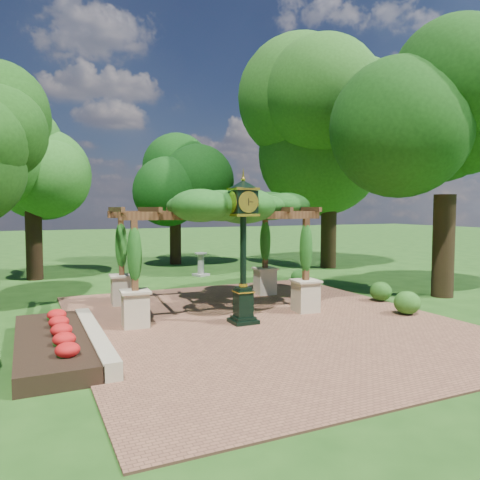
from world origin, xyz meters
name	(u,v)px	position (x,y,z in m)	size (l,w,h in m)	color
ground	(280,330)	(0.00, 0.00, 0.00)	(120.00, 120.00, 0.00)	#1E4714
brick_plaza	(263,321)	(0.00, 1.00, 0.02)	(10.00, 12.00, 0.04)	brown
border_wall	(94,339)	(-4.60, 0.50, 0.20)	(0.35, 5.00, 0.40)	#C6B793
flower_bed	(52,344)	(-5.50, 0.50, 0.18)	(1.50, 5.00, 0.36)	red
pedestal_clock	(243,238)	(-0.61, 0.97, 2.38)	(0.78, 0.78, 3.97)	black
pergola	(210,212)	(-0.72, 3.16, 3.05)	(6.16, 4.13, 3.71)	beige
sundial	(201,266)	(1.46, 9.99, 0.48)	(0.79, 0.79, 1.09)	#9C9C94
shrub_front	(407,303)	(4.23, -0.12, 0.38)	(0.77, 0.77, 0.69)	#2A621C
shrub_mid	(381,291)	(4.90, 1.75, 0.37)	(0.72, 0.72, 0.65)	#225417
shrub_back	(299,277)	(4.14, 5.67, 0.36)	(0.70, 0.70, 0.63)	#215919
tree_west_far	(31,154)	(-5.60, 12.05, 5.54)	(3.92, 3.92, 8.09)	black
tree_north	(175,184)	(1.74, 14.91, 4.52)	(4.41, 4.41, 6.58)	black
tree_east_far	(330,129)	(8.68, 10.05, 7.27)	(6.29, 6.29, 10.55)	#312413
tree_east_near	(448,113)	(7.58, 1.58, 6.47)	(5.04, 5.04, 9.43)	#302213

